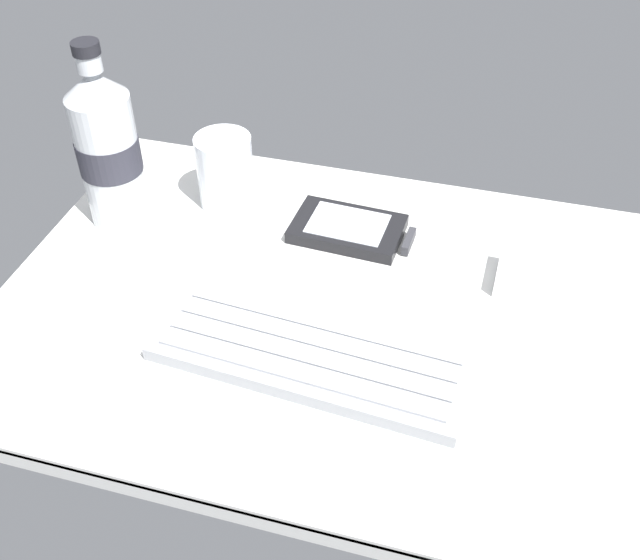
% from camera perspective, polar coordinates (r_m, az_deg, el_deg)
% --- Properties ---
extents(ground_plane, '(0.64, 0.48, 0.03)m').
position_cam_1_polar(ground_plane, '(0.74, -0.05, -2.41)').
color(ground_plane, silver).
extents(keyboard, '(0.30, 0.13, 0.02)m').
position_cam_1_polar(keyboard, '(0.68, -0.60, -5.56)').
color(keyboard, '#93969B').
rests_on(keyboard, ground_plane).
extents(handheld_device, '(0.13, 0.08, 0.02)m').
position_cam_1_polar(handheld_device, '(0.82, 2.59, 3.89)').
color(handheld_device, black).
rests_on(handheld_device, ground_plane).
extents(juice_cup, '(0.06, 0.06, 0.09)m').
position_cam_1_polar(juice_cup, '(0.86, -7.29, 8.13)').
color(juice_cup, silver).
rests_on(juice_cup, ground_plane).
extents(water_bottle, '(0.07, 0.07, 0.21)m').
position_cam_1_polar(water_bottle, '(0.83, -16.02, 9.71)').
color(water_bottle, silver).
rests_on(water_bottle, ground_plane).
extents(charger_block, '(0.07, 0.06, 0.02)m').
position_cam_1_polar(charger_block, '(0.78, 15.98, 0.19)').
color(charger_block, white).
rests_on(charger_block, ground_plane).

